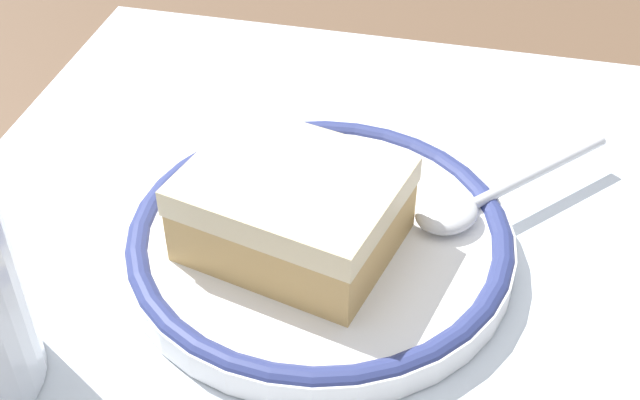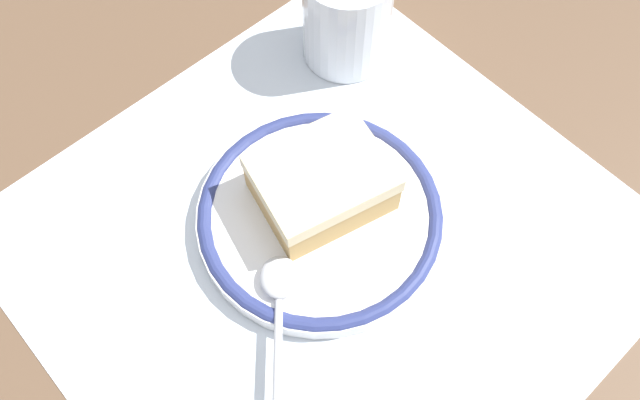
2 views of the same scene
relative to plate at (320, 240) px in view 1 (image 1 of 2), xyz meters
name	(u,v)px [view 1 (image 1 of 2)]	position (x,y,z in m)	size (l,w,h in m)	color
ground_plane	(341,237)	(0.01, 0.02, -0.01)	(2.40, 2.40, 0.00)	brown
placemat	(341,236)	(0.01, 0.02, -0.01)	(0.42, 0.41, 0.00)	silver
plate	(320,240)	(0.00, 0.00, 0.00)	(0.19, 0.19, 0.02)	white
cake_slice	(293,209)	(-0.01, -0.01, 0.03)	(0.11, 0.10, 0.04)	tan
spoon	(470,203)	(0.07, 0.03, 0.01)	(0.10, 0.11, 0.01)	silver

